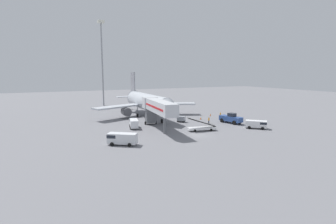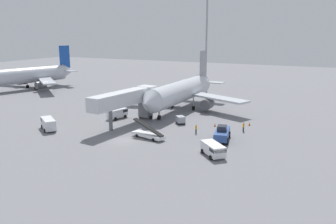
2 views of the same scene
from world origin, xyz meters
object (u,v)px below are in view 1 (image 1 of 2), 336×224
at_px(belt_loader_truck, 202,128).
at_px(ground_crew_worker_midground, 220,115).
at_px(service_van_mid_right, 134,123).
at_px(safety_cone_bravo, 201,118).
at_px(airplane_at_gate, 147,102).
at_px(jet_bridge, 157,107).
at_px(service_van_outer_left, 121,138).
at_px(safety_cone_alpha, 210,115).
at_px(apron_light_mast, 102,50).
at_px(pushback_tug, 231,118).
at_px(baggage_cart_far_center, 181,119).
at_px(service_van_mid_left, 257,124).
at_px(ground_crew_worker_foreground, 209,120).

xyz_separation_m(belt_loader_truck, ground_crew_worker_midground, (13.96, 11.40, 0.21)).
bearing_deg(service_van_mid_right, safety_cone_bravo, 7.45).
height_order(airplane_at_gate, jet_bridge, airplane_at_gate).
distance_m(service_van_mid_right, service_van_outer_left, 14.95).
height_order(service_van_outer_left, safety_cone_alpha, service_van_outer_left).
bearing_deg(jet_bridge, apron_light_mast, 91.83).
height_order(jet_bridge, service_van_outer_left, jet_bridge).
distance_m(jet_bridge, safety_cone_bravo, 17.94).
distance_m(jet_bridge, pushback_tug, 20.68).
height_order(service_van_mid_right, apron_light_mast, apron_light_mast).
xyz_separation_m(jet_bridge, baggage_cart_far_center, (9.23, 4.93, -4.32)).
distance_m(airplane_at_gate, apron_light_mast, 37.18).
relative_size(airplane_at_gate, service_van_mid_left, 7.05).
distance_m(service_van_mid_left, apron_light_mast, 67.30).
xyz_separation_m(belt_loader_truck, safety_cone_bravo, (8.02, 12.66, -0.42)).
bearing_deg(baggage_cart_far_center, ground_crew_worker_foreground, -43.68).
bearing_deg(apron_light_mast, ground_crew_worker_midground, -62.04).
relative_size(service_van_outer_left, safety_cone_alpha, 8.14).
xyz_separation_m(baggage_cart_far_center, safety_cone_alpha, (12.90, 4.73, -0.54)).
bearing_deg(apron_light_mast, ground_crew_worker_foreground, -71.94).
relative_size(service_van_mid_left, safety_cone_alpha, 7.25).
relative_size(airplane_at_gate, apron_light_mast, 1.04).
relative_size(ground_crew_worker_midground, safety_cone_alpha, 2.72).
bearing_deg(service_van_mid_left, baggage_cart_far_center, 128.51).
relative_size(safety_cone_alpha, safety_cone_bravo, 0.99).
bearing_deg(baggage_cart_far_center, safety_cone_bravo, 9.00).
relative_size(jet_bridge, service_van_outer_left, 3.31).
bearing_deg(apron_light_mast, baggage_cart_far_center, -76.35).
height_order(airplane_at_gate, baggage_cart_far_center, airplane_at_gate).
bearing_deg(belt_loader_truck, ground_crew_worker_midground, 39.23).
xyz_separation_m(service_van_mid_right, safety_cone_bravo, (20.92, 2.74, -0.85)).
xyz_separation_m(service_van_mid_left, baggage_cart_far_center, (-12.11, 15.21, -0.22)).
xyz_separation_m(baggage_cart_far_center, safety_cone_bravo, (6.96, 1.10, -0.53)).
bearing_deg(apron_light_mast, service_van_outer_left, -99.66).
relative_size(airplane_at_gate, baggage_cart_far_center, 13.91).
height_order(service_van_mid_left, safety_cone_alpha, service_van_mid_left).
bearing_deg(ground_crew_worker_foreground, service_van_mid_left, -56.28).
bearing_deg(service_van_outer_left, jet_bridge, 40.41).
xyz_separation_m(jet_bridge, service_van_mid_right, (-4.73, 3.29, -4.01)).
relative_size(pushback_tug, safety_cone_alpha, 9.89).
xyz_separation_m(jet_bridge, service_van_mid_left, (21.34, -10.29, -4.09)).
relative_size(jet_bridge, baggage_cart_far_center, 7.34).
distance_m(airplane_at_gate, jet_bridge, 17.69).
height_order(service_van_mid_right, ground_crew_worker_foreground, service_van_mid_right).
height_order(service_van_mid_left, safety_cone_bravo, service_van_mid_left).
bearing_deg(airplane_at_gate, apron_light_mast, 100.07).
relative_size(service_van_mid_right, baggage_cart_far_center, 1.94).
bearing_deg(belt_loader_truck, pushback_tug, 19.98).
bearing_deg(baggage_cart_far_center, service_van_mid_right, -173.33).
height_order(airplane_at_gate, apron_light_mast, apron_light_mast).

